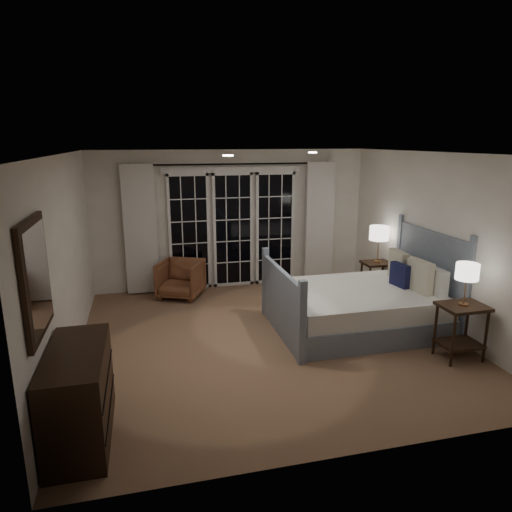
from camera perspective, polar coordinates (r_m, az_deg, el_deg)
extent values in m
plane|color=#896249|center=(6.41, 1.53, -10.24)|extent=(5.00, 5.00, 0.00)
plane|color=white|center=(5.83, 1.69, 12.71)|extent=(5.00, 5.00, 0.00)
cube|color=white|center=(5.87, -22.64, -0.74)|extent=(0.02, 5.00, 2.50)
cube|color=white|center=(7.07, 21.54, 1.78)|extent=(0.02, 5.00, 2.50)
cube|color=white|center=(8.39, -2.95, 4.60)|extent=(5.00, 0.02, 2.50)
cube|color=white|center=(3.76, 11.87, -8.07)|extent=(5.00, 0.02, 2.50)
cube|color=black|center=(8.28, -8.34, 2.94)|extent=(0.66, 0.02, 2.02)
cube|color=black|center=(8.39, -2.89, 3.22)|extent=(0.66, 0.02, 2.02)
cube|color=black|center=(8.58, 2.37, 3.47)|extent=(0.66, 0.02, 2.02)
cube|color=white|center=(8.24, -2.97, 10.73)|extent=(2.50, 0.04, 0.10)
cylinder|color=black|center=(8.18, -2.90, 11.41)|extent=(3.50, 0.03, 0.03)
cube|color=silver|center=(8.14, -14.27, 3.16)|extent=(0.55, 0.10, 2.25)
cube|color=silver|center=(8.75, 7.91, 4.23)|extent=(0.55, 0.10, 2.25)
cylinder|color=white|center=(6.65, 7.09, 12.72)|extent=(0.12, 0.12, 0.01)
cylinder|color=white|center=(5.31, -3.53, 12.43)|extent=(0.12, 0.12, 0.01)
cube|color=gray|center=(6.85, 12.46, -7.48)|extent=(2.18, 1.70, 0.32)
cube|color=silver|center=(6.75, 12.60, -5.17)|extent=(2.12, 1.64, 0.27)
cube|color=gray|center=(7.25, 20.89, -2.44)|extent=(0.06, 1.70, 1.38)
cube|color=gray|center=(6.33, 3.18, -5.90)|extent=(0.06, 1.70, 0.96)
cube|color=silver|center=(6.87, 21.06, -2.72)|extent=(0.14, 0.60, 0.36)
cube|color=silver|center=(7.38, 18.27, -1.33)|extent=(0.14, 0.60, 0.36)
cube|color=beige|center=(6.80, 19.79, -2.37)|extent=(0.16, 0.46, 0.45)
cube|color=beige|center=(7.25, 17.38, -1.16)|extent=(0.16, 0.46, 0.45)
cube|color=#15173B|center=(6.96, 17.54, -2.27)|extent=(0.15, 0.35, 0.34)
cube|color=black|center=(6.15, 24.48, -5.77)|extent=(0.55, 0.44, 0.04)
cube|color=black|center=(6.32, 24.01, -9.96)|extent=(0.50, 0.39, 0.03)
cylinder|color=black|center=(6.01, 23.41, -9.69)|extent=(0.04, 0.04, 0.68)
cylinder|color=black|center=(6.29, 26.79, -9.01)|extent=(0.04, 0.04, 0.68)
cylinder|color=black|center=(6.26, 21.49, -8.52)|extent=(0.04, 0.04, 0.68)
cylinder|color=black|center=(6.53, 24.82, -7.93)|extent=(0.04, 0.04, 0.68)
cube|color=black|center=(8.09, 14.90, -0.87)|extent=(0.48, 0.39, 0.04)
cube|color=black|center=(8.21, 14.71, -3.80)|extent=(0.45, 0.35, 0.03)
cylinder|color=black|center=(7.95, 14.00, -3.40)|extent=(0.04, 0.04, 0.60)
cylinder|color=black|center=(8.15, 16.54, -3.15)|extent=(0.04, 0.04, 0.60)
cylinder|color=black|center=(8.22, 13.00, -2.77)|extent=(0.04, 0.04, 0.60)
cylinder|color=black|center=(8.40, 15.49, -2.55)|extent=(0.04, 0.04, 0.60)
cylinder|color=#B37D47|center=(6.14, 24.51, -5.50)|extent=(0.12, 0.12, 0.02)
cylinder|color=#B37D47|center=(6.09, 24.66, -4.06)|extent=(0.02, 0.02, 0.31)
cylinder|color=white|center=(6.02, 24.91, -1.77)|extent=(0.27, 0.27, 0.20)
cylinder|color=#B37D47|center=(8.09, 14.91, -0.66)|extent=(0.12, 0.12, 0.02)
cylinder|color=#B37D47|center=(8.04, 15.00, 0.67)|extent=(0.02, 0.02, 0.37)
cylinder|color=white|center=(7.98, 15.14, 2.78)|extent=(0.32, 0.32, 0.24)
imported|color=brown|center=(8.02, -9.40, -2.83)|extent=(0.94, 0.95, 0.65)
cube|color=black|center=(4.59, -21.24, -15.89)|extent=(0.50, 1.21, 0.86)
cube|color=black|center=(4.63, -17.76, -17.38)|extent=(0.01, 1.19, 0.01)
cube|color=black|center=(4.49, -18.04, -14.29)|extent=(0.01, 1.19, 0.01)
cube|color=black|center=(4.20, -25.85, -2.51)|extent=(0.04, 0.85, 1.00)
cube|color=white|center=(4.20, -25.52, -2.49)|extent=(0.01, 0.73, 0.88)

